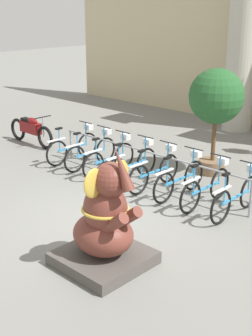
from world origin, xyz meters
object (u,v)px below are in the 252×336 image
object	(u,v)px
bicycle_2	(110,158)
bicycle_5	(180,178)
bicycle_3	(133,164)
bicycle_1	(92,152)
bicycle_4	(155,171)
motorcycle	(31,129)
bicycle_7	(237,196)
potted_tree	(216,101)
elephant_statue	(105,226)
bicycle_6	(207,187)
bicycle_0	(74,146)

from	to	relation	value
bicycle_2	bicycle_5	xyz separation A→B (m)	(2.05, 0.06, 0.00)
bicycle_3	bicycle_1	bearing A→B (deg)	-178.85
bicycle_4	motorcycle	xyz separation A→B (m)	(-4.80, 0.12, 0.05)
bicycle_3	bicycle_7	distance (m)	2.73
bicycle_1	bicycle_7	size ratio (longest dim) A/B	1.00
bicycle_2	potted_tree	bearing A→B (deg)	45.18
bicycle_1	bicycle_5	bearing A→B (deg)	0.76
bicycle_7	elephant_statue	bearing A→B (deg)	-99.29
bicycle_2	bicycle_6	bearing A→B (deg)	0.68
potted_tree	bicycle_0	bearing A→B (deg)	-150.88
bicycle_6	bicycle_7	world-z (taller)	same
bicycle_0	potted_tree	bearing A→B (deg)	29.12
bicycle_6	bicycle_7	bearing A→B (deg)	0.85
bicycle_5	bicycle_7	xyz separation A→B (m)	(1.37, -0.02, 0.00)
bicycle_4	bicycle_5	bearing A→B (deg)	1.24
bicycle_2	bicycle_5	world-z (taller)	same
bicycle_7	potted_tree	distance (m)	2.75
bicycle_0	bicycle_6	size ratio (longest dim) A/B	1.00
bicycle_3	bicycle_7	bearing A→B (deg)	-0.14
bicycle_0	bicycle_7	world-z (taller)	same
bicycle_5	elephant_statue	bearing A→B (deg)	-73.96
bicycle_6	motorcycle	size ratio (longest dim) A/B	0.85
bicycle_1	bicycle_7	xyz separation A→B (m)	(4.10, 0.02, 0.00)
bicycle_4	elephant_statue	xyz separation A→B (m)	(1.56, -3.02, 0.28)
bicycle_3	potted_tree	size ratio (longest dim) A/B	0.68
bicycle_4	elephant_statue	world-z (taller)	elephant_statue
bicycle_6	elephant_statue	distance (m)	3.03
bicycle_5	elephant_statue	distance (m)	3.17
bicycle_4	bicycle_5	distance (m)	0.68
bicycle_3	potted_tree	xyz separation A→B (m)	(1.05, 1.69, 1.36)
bicycle_7	bicycle_3	bearing A→B (deg)	179.86
bicycle_2	bicycle_7	size ratio (longest dim) A/B	1.00
bicycle_2	bicycle_7	world-z (taller)	same
bicycle_5	bicycle_7	world-z (taller)	same
bicycle_3	bicycle_6	bearing A→B (deg)	-0.48
bicycle_2	potted_tree	xyz separation A→B (m)	(1.73, 1.74, 1.36)
bicycle_7	motorcycle	distance (m)	6.85
bicycle_2	bicycle_0	bearing A→B (deg)	179.30
bicycle_3	motorcycle	size ratio (longest dim) A/B	0.85
bicycle_2	bicycle_4	xyz separation A→B (m)	(1.37, 0.04, 0.00)
bicycle_7	potted_tree	bearing A→B (deg)	134.75
bicycle_6	bicycle_1	bearing A→B (deg)	-179.83
bicycle_1	motorcycle	xyz separation A→B (m)	(-2.75, 0.15, 0.05)
bicycle_1	elephant_statue	world-z (taller)	elephant_statue
bicycle_3	elephant_statue	distance (m)	3.78
bicycle_0	bicycle_7	xyz separation A→B (m)	(4.79, 0.03, 0.00)
bicycle_1	bicycle_4	size ratio (longest dim) A/B	1.00
bicycle_2	bicycle_3	xyz separation A→B (m)	(0.68, 0.05, 0.00)
bicycle_2	elephant_statue	xyz separation A→B (m)	(2.92, -2.98, 0.28)
bicycle_3	potted_tree	distance (m)	2.41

